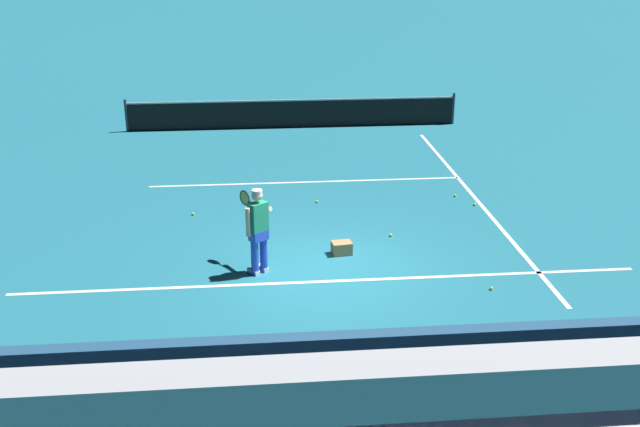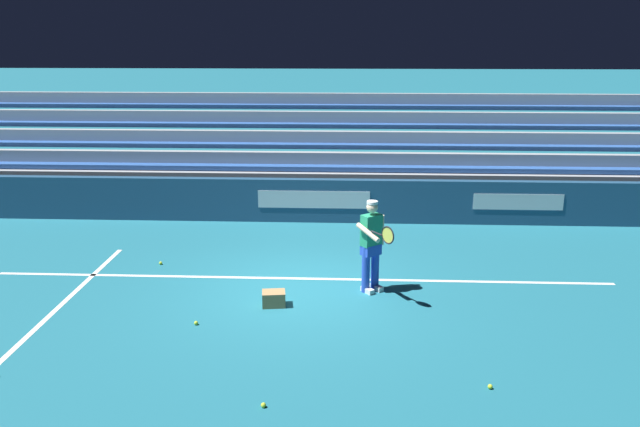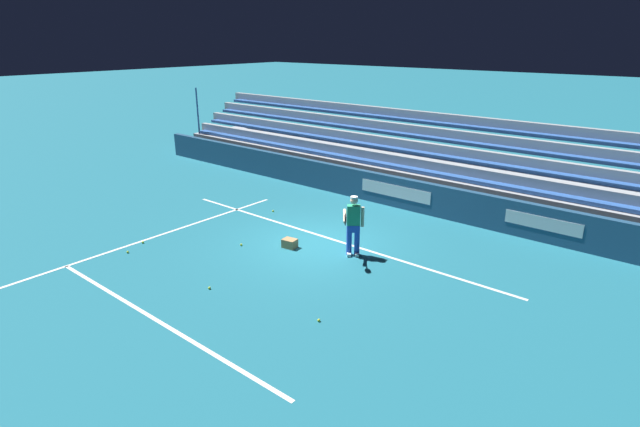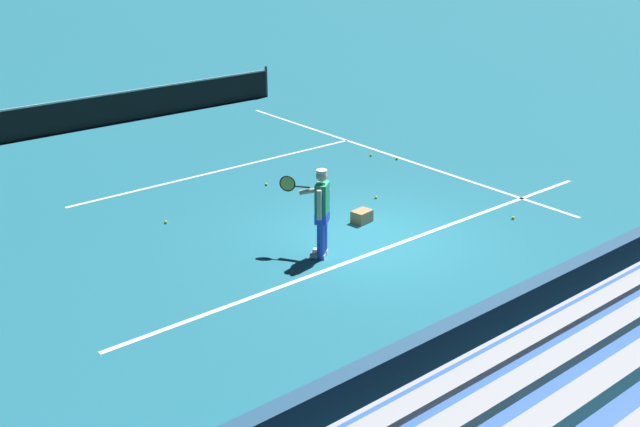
{
  "view_description": "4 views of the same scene",
  "coord_description": "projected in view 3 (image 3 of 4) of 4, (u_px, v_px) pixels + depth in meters",
  "views": [
    {
      "loc": [
        -1.4,
        -13.29,
        6.3
      ],
      "look_at": [
        -0.11,
        0.47,
        1.02
      ],
      "focal_mm": 42.0,
      "sensor_mm": 36.0,
      "label": 1
    },
    {
      "loc": [
        -0.9,
        10.78,
        4.55
      ],
      "look_at": [
        -0.39,
        -0.21,
        1.41
      ],
      "focal_mm": 35.0,
      "sensor_mm": 36.0,
      "label": 2
    },
    {
      "loc": [
        -8.8,
        10.46,
        5.78
      ],
      "look_at": [
        -0.36,
        0.27,
        1.08
      ],
      "focal_mm": 28.0,
      "sensor_mm": 36.0,
      "label": 3
    },
    {
      "loc": [
        -9.46,
        -9.84,
        6.02
      ],
      "look_at": [
        -1.42,
        -0.04,
        0.91
      ],
      "focal_mm": 42.0,
      "sensor_mm": 36.0,
      "label": 4
    }
  ],
  "objects": [
    {
      "name": "ground_plane",
      "position": [
        317.0,
        243.0,
        14.81
      ],
      "size": [
        160.0,
        160.0,
        0.0
      ],
      "primitive_type": "plane",
      "color": "#1E6B7F"
    },
    {
      "name": "tennis_ball_on_baseline",
      "position": [
        209.0,
        288.0,
        12.07
      ],
      "size": [
        0.07,
        0.07,
        0.07
      ],
      "primitive_type": "sphere",
      "color": "#CCE533",
      "rests_on": "ground"
    },
    {
      "name": "tennis_ball_midcourt",
      "position": [
        128.0,
        252.0,
        14.09
      ],
      "size": [
        0.07,
        0.07,
        0.07
      ],
      "primitive_type": "sphere",
      "color": "#CCE533",
      "rests_on": "ground"
    },
    {
      "name": "ball_box_cardboard",
      "position": [
        290.0,
        243.0,
        14.44
      ],
      "size": [
        0.44,
        0.35,
        0.26
      ],
      "primitive_type": "cube",
      "rotation": [
        0.0,
        0.0,
        0.13
      ],
      "color": "#A87F51",
      "rests_on": "ground"
    },
    {
      "name": "tennis_ball_far_right",
      "position": [
        143.0,
        242.0,
        14.76
      ],
      "size": [
        0.07,
        0.07,
        0.07
      ],
      "primitive_type": "sphere",
      "color": "#CCE533",
      "rests_on": "ground"
    },
    {
      "name": "court_service_line_white",
      "position": [
        154.0,
        319.0,
        10.82
      ],
      "size": [
        8.22,
        0.1,
        0.01
      ],
      "primitive_type": "cube",
      "color": "white",
      "rests_on": "ground"
    },
    {
      "name": "tennis_ball_stray_back",
      "position": [
        273.0,
        211.0,
        17.4
      ],
      "size": [
        0.07,
        0.07,
        0.07
      ],
      "primitive_type": "sphere",
      "color": "#CCE533",
      "rests_on": "ground"
    },
    {
      "name": "court_baseline_white",
      "position": [
        327.0,
        238.0,
        15.18
      ],
      "size": [
        12.0,
        0.1,
        0.01
      ],
      "primitive_type": "cube",
      "color": "white",
      "rests_on": "ground"
    },
    {
      "name": "bleacher_stand",
      "position": [
        426.0,
        173.0,
        19.37
      ],
      "size": [
        24.9,
        3.2,
        3.4
      ],
      "color": "#9EA3A8",
      "rests_on": "ground"
    },
    {
      "name": "tennis_ball_far_left",
      "position": [
        319.0,
        320.0,
        10.7
      ],
      "size": [
        0.07,
        0.07,
        0.07
      ],
      "primitive_type": "sphere",
      "color": "#CCE533",
      "rests_on": "ground"
    },
    {
      "name": "court_sideline_white",
      "position": [
        119.0,
        249.0,
        14.38
      ],
      "size": [
        0.1,
        12.0,
        0.01
      ],
      "primitive_type": "cube",
      "color": "white",
      "rests_on": "ground"
    },
    {
      "name": "back_wall_sponsor_board",
      "position": [
        396.0,
        192.0,
        17.82
      ],
      "size": [
        26.21,
        0.25,
        1.1
      ],
      "color": "navy",
      "rests_on": "ground"
    },
    {
      "name": "tennis_ball_near_player",
      "position": [
        241.0,
        245.0,
        14.59
      ],
      "size": [
        0.07,
        0.07,
        0.07
      ],
      "primitive_type": "sphere",
      "color": "#CCE533",
      "rests_on": "ground"
    },
    {
      "name": "tennis_player",
      "position": [
        353.0,
        225.0,
        13.68
      ],
      "size": [
        0.64,
        1.05,
        1.71
      ],
      "color": "blue",
      "rests_on": "ground"
    }
  ]
}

